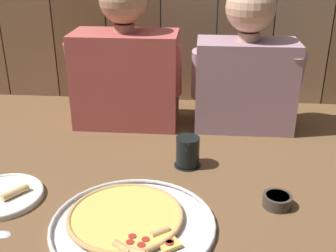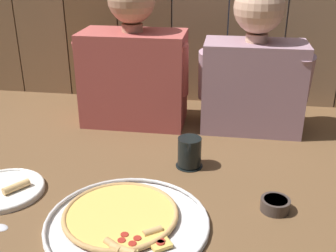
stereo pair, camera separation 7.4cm
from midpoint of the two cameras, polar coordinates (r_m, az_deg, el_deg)
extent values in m
plane|color=brown|center=(1.23, 2.46, -9.69)|extent=(3.20, 3.20, 0.00)
cylinder|color=silver|center=(1.12, -3.63, -13.22)|extent=(0.43, 0.43, 0.01)
torus|color=silver|center=(1.12, -3.64, -12.89)|extent=(0.43, 0.43, 0.01)
cylinder|color=#B23823|center=(1.14, -4.58, -12.09)|extent=(0.30, 0.30, 0.00)
cylinder|color=#EABC56|center=(1.14, -4.58, -11.88)|extent=(0.29, 0.29, 0.01)
torus|color=tan|center=(1.14, -4.58, -11.88)|extent=(0.31, 0.31, 0.01)
cube|color=#F4D170|center=(1.06, -2.74, -15.31)|extent=(0.09, 0.11, 0.01)
cylinder|color=tan|center=(1.02, -4.03, -16.54)|extent=(0.07, 0.04, 0.02)
cylinder|color=#A3281E|center=(1.04, -2.77, -15.75)|extent=(0.02, 0.02, 0.00)
cylinder|color=#A3281E|center=(1.05, -2.12, -15.08)|extent=(0.02, 0.02, 0.00)
cube|color=#EFC660|center=(1.06, -3.89, -15.28)|extent=(0.08, 0.09, 0.01)
cylinder|color=tan|center=(1.04, -5.36, -15.94)|extent=(0.05, 0.05, 0.02)
cylinder|color=#A3281E|center=(1.07, -3.90, -14.59)|extent=(0.02, 0.02, 0.00)
cylinder|color=#A3281E|center=(1.05, -4.27, -15.31)|extent=(0.02, 0.02, 0.00)
cube|color=#EABC56|center=(1.05, 0.74, -15.45)|extent=(0.08, 0.08, 0.01)
cylinder|color=tan|center=(1.07, -0.09, -14.24)|extent=(0.05, 0.04, 0.02)
cylinder|color=#A3281E|center=(1.05, 1.14, -15.42)|extent=(0.02, 0.02, 0.00)
cylinder|color=#A3281E|center=(1.04, 0.85, -15.62)|extent=(0.02, 0.02, 0.00)
cylinder|color=white|center=(1.32, -19.94, -8.30)|extent=(0.23, 0.23, 0.01)
torus|color=white|center=(1.32, -19.98, -8.08)|extent=(0.23, 0.23, 0.01)
cylinder|color=tan|center=(1.30, -18.43, -7.89)|extent=(0.06, 0.08, 0.02)
cylinder|color=black|center=(1.39, 4.44, -5.36)|extent=(0.09, 0.09, 0.01)
cylinder|color=black|center=(1.37, 4.50, -3.50)|extent=(0.08, 0.08, 0.10)
cylinder|color=#3D332D|center=(1.21, 16.13, -10.29)|extent=(0.08, 0.08, 0.03)
cylinder|color=#B23823|center=(1.21, 16.18, -9.95)|extent=(0.06, 0.06, 0.02)
ellipsoid|color=silver|center=(1.18, -20.20, -12.74)|extent=(0.05, 0.04, 0.01)
cube|color=#AD4C47|center=(1.66, -3.36, 6.47)|extent=(0.40, 0.21, 0.37)
cylinder|color=tan|center=(1.62, -3.54, 13.22)|extent=(0.08, 0.08, 0.03)
cylinder|color=#AD4C47|center=(1.66, -9.90, 8.08)|extent=(0.08, 0.12, 0.21)
cylinder|color=#AD4C47|center=(1.58, 2.79, 7.67)|extent=(0.08, 0.11, 0.21)
cube|color=gray|center=(1.64, 12.74, 5.21)|extent=(0.38, 0.20, 0.34)
cylinder|color=#DBAD8E|center=(1.59, 13.35, 11.60)|extent=(0.08, 0.08, 0.03)
sphere|color=#DBAD8E|center=(1.57, 13.72, 15.36)|extent=(0.18, 0.18, 0.18)
sphere|color=black|center=(1.59, 13.73, 15.92)|extent=(0.17, 0.17, 0.17)
cylinder|color=gray|center=(1.58, 6.89, 6.91)|extent=(0.08, 0.11, 0.20)
cylinder|color=gray|center=(1.61, 18.96, 6.08)|extent=(0.08, 0.13, 0.20)
camera|label=1|loc=(0.04, -88.28, 0.76)|focal=44.75mm
camera|label=2|loc=(0.04, 91.72, -0.76)|focal=44.75mm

